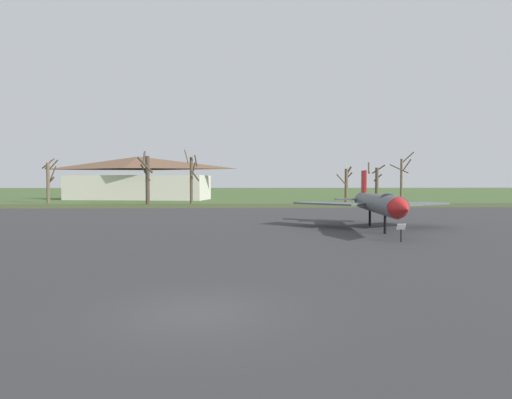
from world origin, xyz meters
TOP-DOWN VIEW (x-y plane):
  - ground_plane at (0.00, 0.00)m, footprint 600.00×600.00m
  - asphalt_apron at (0.00, 17.24)m, footprint 81.78×57.48m
  - grass_verge_strip at (0.00, 51.98)m, footprint 141.78×12.00m
  - jet_fighter_front_left at (10.92, 18.62)m, footprint 11.53×14.14m
  - info_placard_front_left at (10.18, 12.57)m, footprint 0.49×0.27m
  - bare_tree_far_left at (-29.38, 62.06)m, footprint 2.69×1.70m
  - bare_tree_left_of_center at (-12.29, 56.39)m, footprint 2.46×2.07m
  - bare_tree_center at (-5.84, 60.15)m, footprint 2.54×2.06m
  - bare_tree_right_of_center at (19.53, 59.76)m, footprint 2.66×2.64m
  - bare_tree_far_right at (25.00, 61.24)m, footprint 3.41×2.78m
  - bare_tree_backdrop_extra at (29.51, 61.35)m, footprint 4.15×4.14m
  - visitor_building at (-18.30, 78.15)m, footprint 30.42×14.78m

SIDE VIEW (x-z plane):
  - ground_plane at x=0.00m, z-range 0.00..0.00m
  - asphalt_apron at x=0.00m, z-range 0.00..0.05m
  - grass_verge_strip at x=0.00m, z-range 0.00..0.06m
  - info_placard_front_left at x=10.18m, z-range 0.12..1.19m
  - jet_fighter_front_left at x=10.92m, z-range -0.24..4.10m
  - bare_tree_right_of_center at x=19.53m, z-range 0.09..6.22m
  - bare_tree_far_right at x=25.00m, z-range 0.04..6.98m
  - bare_tree_far_left at x=-29.38m, z-range 0.14..7.63m
  - bare_tree_left_of_center at x=-12.29m, z-range 0.03..8.31m
  - bare_tree_center at x=-5.84m, z-range -0.21..8.60m
  - visitor_building at x=-18.30m, z-range -0.09..8.62m
  - bare_tree_backdrop_extra at x=29.51m, z-range 0.00..8.64m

